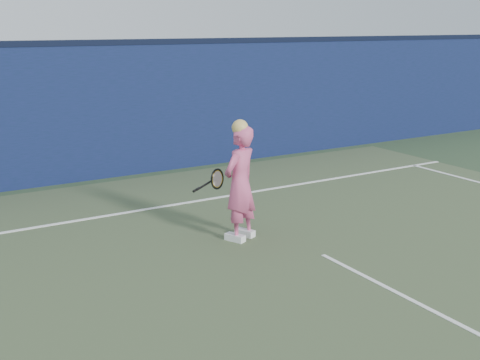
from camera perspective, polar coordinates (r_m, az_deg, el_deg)
ground at (r=7.16m, az=12.93°, el=-9.57°), size 80.00×80.00×0.00m
backstop_wall at (r=12.18m, az=-8.33°, el=6.72°), size 24.00×0.40×2.50m
wall_cap at (r=12.07m, az=-8.57°, el=12.84°), size 24.00×0.42×0.10m
player at (r=8.12m, az=-0.00°, el=-0.28°), size 0.68×0.59×1.67m
racket at (r=8.34m, az=-2.33°, el=0.02°), size 0.55×0.18×0.30m
court_lines at (r=6.94m, az=14.83°, el=-10.37°), size 11.00×12.04×0.01m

